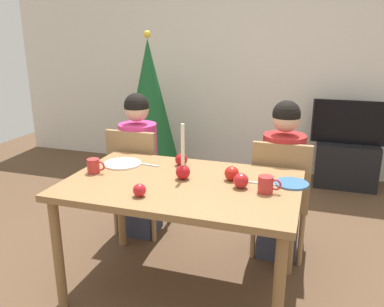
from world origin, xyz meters
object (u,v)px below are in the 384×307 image
(plate_right, at_px, (292,184))
(apple_near_candle, at_px, (139,190))
(candle_centerpiece, at_px, (183,168))
(plate_left, at_px, (122,164))
(dining_table, at_px, (182,194))
(mug_left, at_px, (94,166))
(chair_right, at_px, (281,192))
(apple_by_right_mug, at_px, (181,160))
(tv_stand, at_px, (346,164))
(apple_far_edge, at_px, (232,173))
(mug_right, at_px, (266,184))
(person_right_child, at_px, (282,183))
(christmas_tree, at_px, (149,104))
(apple_by_left_plate, at_px, (241,181))
(tv, at_px, (351,122))
(chair_left, at_px, (138,175))
(person_left_child, at_px, (139,167))

(plate_right, xyz_separation_m, apple_near_candle, (-0.78, -0.44, 0.03))
(candle_centerpiece, xyz_separation_m, plate_left, (-0.49, 0.14, -0.06))
(dining_table, relative_size, mug_left, 11.43)
(dining_table, relative_size, chair_right, 1.56)
(chair_right, height_order, apple_by_right_mug, chair_right)
(tv_stand, bearing_deg, plate_left, -126.78)
(apple_far_edge, bearing_deg, chair_right, 62.04)
(mug_right, bearing_deg, person_right_child, 86.98)
(mug_right, bearing_deg, apple_by_right_mug, 153.56)
(christmas_tree, bearing_deg, apple_near_candle, -67.47)
(plate_left, relative_size, mug_left, 2.09)
(person_right_child, distance_m, plate_right, 0.53)
(person_right_child, xyz_separation_m, plate_left, (-1.04, -0.45, 0.19))
(apple_by_left_plate, height_order, apple_far_edge, same)
(tv_stand, height_order, tv, tv)
(tv_stand, relative_size, apple_by_left_plate, 7.24)
(mug_right, relative_size, apple_by_left_plate, 1.48)
(dining_table, distance_m, candle_centerpiece, 0.16)
(mug_right, bearing_deg, chair_right, 86.83)
(tv_stand, xyz_separation_m, apple_near_candle, (-1.23, -2.58, 0.55))
(chair_left, height_order, apple_by_left_plate, chair_left)
(chair_left, height_order, person_right_child, person_right_child)
(tv, height_order, apple_far_edge, tv)
(mug_left, bearing_deg, person_left_child, 90.59)
(chair_right, xyz_separation_m, mug_left, (-1.13, -0.63, 0.28))
(plate_left, height_order, mug_left, mug_left)
(person_left_child, height_order, apple_by_right_mug, person_left_child)
(mug_right, bearing_deg, person_left_child, 149.20)
(chair_left, bearing_deg, christmas_tree, 109.48)
(tv_stand, relative_size, tv, 0.81)
(chair_left, relative_size, tv_stand, 1.41)
(plate_left, bearing_deg, person_left_child, 102.27)
(candle_centerpiece, bearing_deg, plate_right, 9.80)
(chair_left, relative_size, candle_centerpiece, 2.59)
(candle_centerpiece, bearing_deg, tv, 64.13)
(dining_table, height_order, christmas_tree, christmas_tree)
(chair_right, relative_size, tv_stand, 1.41)
(dining_table, height_order, plate_right, plate_right)
(chair_left, height_order, candle_centerpiece, candle_centerpiece)
(dining_table, bearing_deg, tv_stand, 64.73)
(mug_left, bearing_deg, apple_far_edge, 9.12)
(candle_centerpiece, bearing_deg, chair_right, 45.71)
(plate_right, distance_m, apple_by_left_plate, 0.31)
(christmas_tree, height_order, apple_far_edge, christmas_tree)
(chair_right, distance_m, christmas_tree, 2.08)
(person_left_child, height_order, tv_stand, person_left_child)
(chair_right, bearing_deg, chair_left, 180.00)
(tv, height_order, plate_left, tv)
(person_left_child, relative_size, tv_stand, 1.83)
(chair_right, distance_m, mug_left, 1.32)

